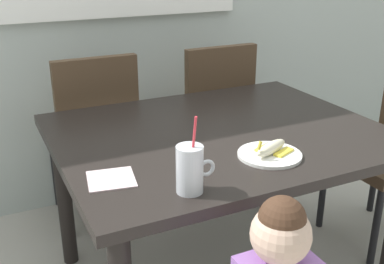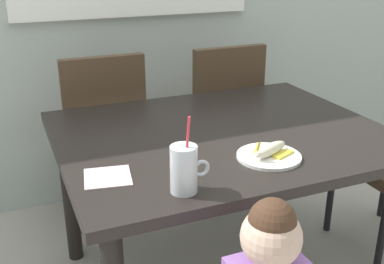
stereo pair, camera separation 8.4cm
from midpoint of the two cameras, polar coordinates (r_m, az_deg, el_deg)
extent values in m
cube|color=black|center=(1.93, 2.12, -0.35)|extent=(1.32, 1.06, 0.04)
cylinder|color=black|center=(2.32, -16.24, -7.60)|extent=(0.07, 0.07, 0.71)
cylinder|color=black|center=(2.71, 8.43, -2.61)|extent=(0.07, 0.07, 0.71)
cube|color=#4C3826|center=(2.68, -12.94, -1.11)|extent=(0.44, 0.44, 0.06)
cube|color=#4C3826|center=(2.40, -12.34, 3.20)|extent=(0.42, 0.05, 0.48)
cylinder|color=black|center=(2.98, -9.88, -3.51)|extent=(0.04, 0.04, 0.42)
cylinder|color=black|center=(2.92, -17.06, -4.77)|extent=(0.04, 0.04, 0.42)
cylinder|color=black|center=(2.66, -7.53, -6.65)|extent=(0.04, 0.04, 0.42)
cylinder|color=black|center=(2.58, -15.62, -8.19)|extent=(0.04, 0.04, 0.42)
cube|color=#4C3826|center=(2.86, 0.60, 0.95)|extent=(0.44, 0.44, 0.06)
cube|color=#4C3826|center=(2.61, 2.57, 5.13)|extent=(0.42, 0.05, 0.48)
cylinder|color=black|center=(3.19, 2.12, -1.49)|extent=(0.04, 0.04, 0.42)
cylinder|color=black|center=(3.04, -4.22, -2.70)|extent=(0.04, 0.04, 0.42)
cylinder|color=black|center=(2.89, 5.64, -4.13)|extent=(0.04, 0.04, 0.42)
cylinder|color=black|center=(2.73, -1.24, -5.65)|extent=(0.04, 0.04, 0.42)
cube|color=#4C3826|center=(2.56, 21.16, -3.10)|extent=(0.44, 0.44, 0.06)
cylinder|color=black|center=(2.67, 14.69, -7.11)|extent=(0.04, 0.04, 0.42)
cylinder|color=black|center=(2.43, 20.46, -10.77)|extent=(0.04, 0.04, 0.42)
cylinder|color=black|center=(2.91, 20.48, -5.31)|extent=(0.04, 0.04, 0.42)
sphere|color=beige|center=(1.32, 8.89, -12.20)|extent=(0.17, 0.17, 0.17)
sphere|color=#472D1E|center=(1.30, 9.00, -10.48)|extent=(0.13, 0.13, 0.13)
cylinder|color=silver|center=(1.42, -1.99, -4.57)|extent=(0.08, 0.08, 0.15)
cylinder|color=white|center=(1.43, -1.98, -5.64)|extent=(0.07, 0.07, 0.08)
torus|color=silver|center=(1.44, 0.12, -4.40)|extent=(0.06, 0.01, 0.06)
cylinder|color=#E5333F|center=(1.39, -1.62, -2.10)|extent=(0.01, 0.05, 0.22)
cylinder|color=white|center=(1.70, 7.99, -2.76)|extent=(0.23, 0.23, 0.01)
ellipsoid|color=#F4EAC6|center=(1.69, 8.16, -1.92)|extent=(0.17, 0.11, 0.04)
cube|color=yellow|center=(1.70, 9.67, -2.45)|extent=(0.10, 0.06, 0.01)
cube|color=yellow|center=(1.73, 7.46, -1.91)|extent=(0.10, 0.06, 0.01)
cylinder|color=yellow|center=(1.62, 6.75, -1.64)|extent=(0.03, 0.02, 0.03)
cube|color=silver|center=(1.55, -11.32, -5.63)|extent=(0.17, 0.17, 0.00)
camera|label=1|loc=(0.04, -91.39, -0.54)|focal=43.99mm
camera|label=2|loc=(0.04, 88.61, 0.54)|focal=43.99mm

